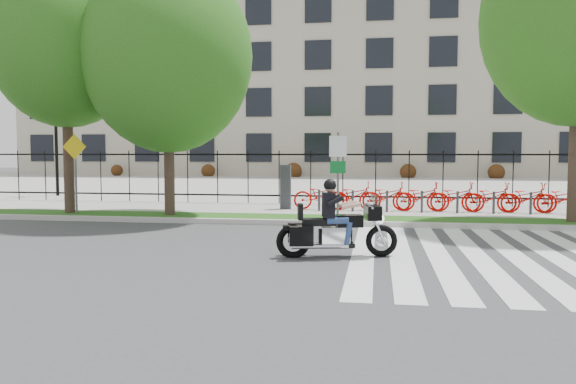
# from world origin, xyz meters

# --- Properties ---
(ground) EXTENTS (120.00, 120.00, 0.00)m
(ground) POSITION_xyz_m (0.00, 0.00, 0.00)
(ground) COLOR #3C3C3E
(ground) RESTS_ON ground
(curb) EXTENTS (60.00, 0.20, 0.15)m
(curb) POSITION_xyz_m (0.00, 4.10, 0.07)
(curb) COLOR #B2AFA8
(curb) RESTS_ON ground
(grass_verge) EXTENTS (60.00, 1.50, 0.15)m
(grass_verge) POSITION_xyz_m (0.00, 4.95, 0.07)
(grass_verge) COLOR #184812
(grass_verge) RESTS_ON ground
(sidewalk) EXTENTS (60.00, 3.50, 0.15)m
(sidewalk) POSITION_xyz_m (0.00, 7.45, 0.07)
(sidewalk) COLOR #A6A39B
(sidewalk) RESTS_ON ground
(plaza) EXTENTS (80.00, 34.00, 0.10)m
(plaza) POSITION_xyz_m (0.00, 25.00, 0.05)
(plaza) COLOR #A6A39B
(plaza) RESTS_ON ground
(crosswalk_stripes) EXTENTS (5.70, 8.00, 0.01)m
(crosswalk_stripes) POSITION_xyz_m (4.83, 0.00, 0.01)
(crosswalk_stripes) COLOR silver
(crosswalk_stripes) RESTS_ON ground
(iron_fence) EXTENTS (30.00, 0.06, 2.00)m
(iron_fence) POSITION_xyz_m (0.00, 9.20, 1.15)
(iron_fence) COLOR black
(iron_fence) RESTS_ON sidewalk
(office_building) EXTENTS (60.00, 21.90, 20.15)m
(office_building) POSITION_xyz_m (0.00, 44.92, 9.97)
(office_building) COLOR #B0A68E
(office_building) RESTS_ON ground
(lamp_post_left) EXTENTS (1.06, 0.70, 4.25)m
(lamp_post_left) POSITION_xyz_m (-12.00, 12.00, 3.21)
(lamp_post_left) COLOR black
(lamp_post_left) RESTS_ON ground
(lamp_post_right) EXTENTS (1.06, 0.70, 4.25)m
(lamp_post_right) POSITION_xyz_m (10.00, 12.00, 3.21)
(lamp_post_right) COLOR black
(lamp_post_right) RESTS_ON ground
(street_tree_0) EXTENTS (4.73, 4.73, 8.15)m
(street_tree_0) POSITION_xyz_m (-7.27, 4.95, 5.56)
(street_tree_0) COLOR #37261E
(street_tree_0) RESTS_ON grass_verge
(street_tree_1) EXTENTS (5.18, 5.18, 7.87)m
(street_tree_1) POSITION_xyz_m (-3.90, 4.95, 5.03)
(street_tree_1) COLOR #37261E
(street_tree_1) RESTS_ON grass_verge
(bike_share_station) EXTENTS (11.09, 0.86, 1.50)m
(bike_share_station) POSITION_xyz_m (4.91, 7.20, 0.63)
(bike_share_station) COLOR #2D2D33
(bike_share_station) RESTS_ON sidewalk
(sign_pole_regulatory) EXTENTS (0.50, 0.09, 2.50)m
(sign_pole_regulatory) POSITION_xyz_m (1.34, 4.58, 1.74)
(sign_pole_regulatory) COLOR #59595B
(sign_pole_regulatory) RESTS_ON grass_verge
(sign_pole_warning) EXTENTS (0.78, 0.09, 2.49)m
(sign_pole_warning) POSITION_xyz_m (-6.83, 4.58, 1.74)
(sign_pole_warning) COLOR #59595B
(sign_pole_warning) RESTS_ON grass_verge
(motorcycle_rider) EXTENTS (2.39, 0.98, 1.87)m
(motorcycle_rider) POSITION_xyz_m (1.69, -0.60, 0.62)
(motorcycle_rider) COLOR black
(motorcycle_rider) RESTS_ON ground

